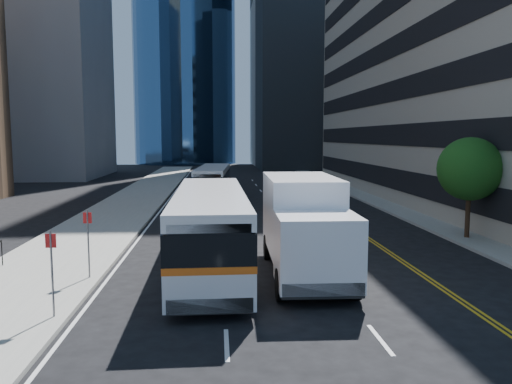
{
  "coord_description": "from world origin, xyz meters",
  "views": [
    {
      "loc": [
        -3.69,
        -16.2,
        5.27
      ],
      "look_at": [
        -1.98,
        5.94,
        2.8
      ],
      "focal_mm": 35.0,
      "sensor_mm": 36.0,
      "label": 1
    }
  ],
  "objects_px": {
    "street_tree": "(470,169)",
    "box_truck": "(304,225)",
    "bus_rear": "(213,182)",
    "bus_front": "(210,227)"
  },
  "relations": [
    {
      "from": "street_tree",
      "to": "box_truck",
      "type": "distance_m",
      "value": 11.16
    },
    {
      "from": "bus_rear",
      "to": "box_truck",
      "type": "bearing_deg",
      "value": -77.12
    },
    {
      "from": "box_truck",
      "to": "bus_rear",
      "type": "bearing_deg",
      "value": 100.24
    },
    {
      "from": "bus_rear",
      "to": "box_truck",
      "type": "distance_m",
      "value": 23.74
    },
    {
      "from": "street_tree",
      "to": "bus_front",
      "type": "xyz_separation_m",
      "value": [
        -13.0,
        -4.63,
        -1.93
      ]
    },
    {
      "from": "street_tree",
      "to": "box_truck",
      "type": "bearing_deg",
      "value": -148.68
    },
    {
      "from": "street_tree",
      "to": "bus_front",
      "type": "bearing_deg",
      "value": -160.38
    },
    {
      "from": "bus_rear",
      "to": "street_tree",
      "type": "bearing_deg",
      "value": -49.56
    },
    {
      "from": "street_tree",
      "to": "bus_front",
      "type": "relative_size",
      "value": 0.42
    },
    {
      "from": "bus_front",
      "to": "bus_rear",
      "type": "relative_size",
      "value": 1.13
    }
  ]
}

